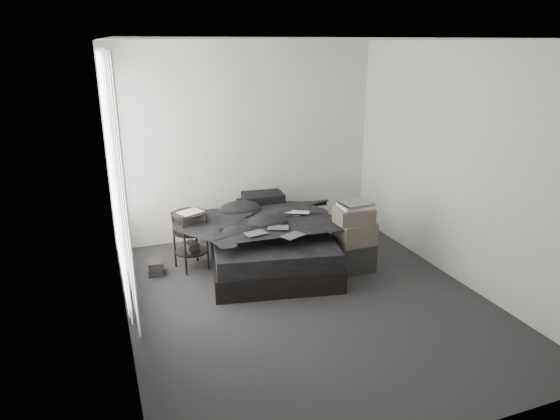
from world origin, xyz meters
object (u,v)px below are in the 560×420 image
object	(u,v)px
bed	(270,254)
box_lower	(352,256)
laptop	(297,209)
side_stand	(191,241)

from	to	relation	value
bed	box_lower	distance (m)	1.00
laptop	side_stand	world-z (taller)	side_stand
bed	side_stand	xyz separation A→B (m)	(-0.92, 0.21, 0.22)
laptop	box_lower	world-z (taller)	laptop
laptop	box_lower	distance (m)	0.87
side_stand	box_lower	size ratio (longest dim) A/B	1.52
box_lower	side_stand	bearing A→B (deg)	158.18
side_stand	box_lower	distance (m)	1.93
laptop	side_stand	bearing A→B (deg)	-161.47
side_stand	box_lower	bearing A→B (deg)	-21.82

